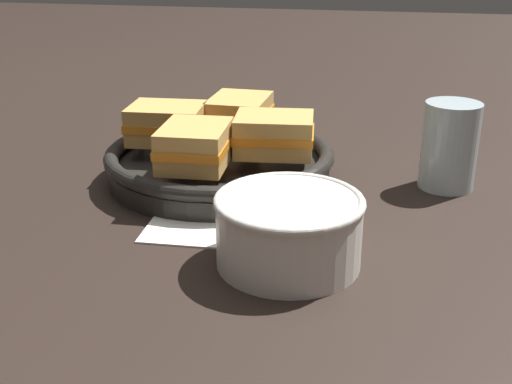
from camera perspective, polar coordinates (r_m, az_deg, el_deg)
name	(u,v)px	position (r m, az deg, el deg)	size (l,w,h in m)	color
ground_plane	(236,218)	(0.70, -1.83, -2.29)	(4.00, 4.00, 0.00)	black
napkin	(250,213)	(0.70, -0.56, -1.91)	(0.21, 0.18, 0.00)	white
soup_bowl	(289,226)	(0.59, 2.93, -3.04)	(0.14, 0.14, 0.07)	silver
spoon	(279,219)	(0.67, 2.06, -2.40)	(0.18, 0.03, 0.01)	silver
skillet	(220,163)	(0.80, -3.23, 2.63)	(0.28, 0.28, 0.04)	black
sandwich_near_left	(195,146)	(0.72, -5.44, 4.12)	(0.08, 0.10, 0.05)	tan
sandwich_near_right	(274,134)	(0.76, 1.62, 5.14)	(0.10, 0.08, 0.05)	tan
sandwich_far_left	(240,114)	(0.85, -1.47, 6.92)	(0.08, 0.10, 0.05)	tan
sandwich_far_right	(167,123)	(0.81, -7.91, 6.06)	(0.10, 0.08, 0.05)	tan
drinking_glass	(449,146)	(0.80, 16.82, 3.96)	(0.07, 0.07, 0.10)	silver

